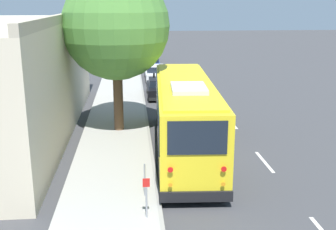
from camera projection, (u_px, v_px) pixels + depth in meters
name	position (u px, v px, depth m)	size (l,w,h in m)	color
ground_plane	(200.00, 157.00, 18.54)	(160.00, 160.00, 0.00)	#3D3D3F
sidewalk_slab	(112.00, 159.00, 18.20)	(80.00, 3.30, 0.15)	#A3A099
curb_strip	(152.00, 157.00, 18.34)	(80.00, 0.14, 0.15)	gray
shuttle_bus	(185.00, 113.00, 18.77)	(11.25, 3.03, 3.45)	yellow
parked_sedan_black	(160.00, 88.00, 30.16)	(4.18, 1.86, 1.33)	black
parked_sedan_white	(155.00, 73.00, 36.58)	(4.41, 1.82, 1.27)	silver
parked_sedan_blue	(151.00, 63.00, 42.18)	(4.42, 1.85, 1.27)	navy
parked_sedan_maroon	(146.00, 56.00, 47.83)	(4.47, 1.79, 1.31)	maroon
street_tree	(116.00, 18.00, 20.77)	(5.34, 5.34, 8.79)	brown
sign_post_near	(146.00, 197.00, 12.96)	(0.06, 0.22, 1.30)	gray
sign_post_far	(145.00, 180.00, 14.44)	(0.06, 0.06, 1.17)	gray
building_backdrop	(7.00, 78.00, 21.47)	(19.04, 6.40, 6.07)	beige
lane_stripe_mid	(264.00, 162.00, 18.04)	(2.40, 0.14, 0.01)	silver
lane_stripe_ahead	(232.00, 123.00, 23.80)	(2.40, 0.14, 0.01)	silver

